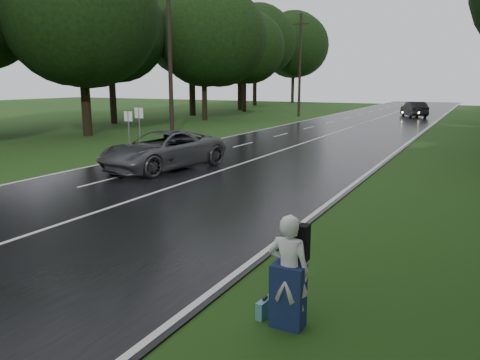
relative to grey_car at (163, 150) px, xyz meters
The scene contains 13 objects.
road 9.10m from the grey_car, 73.77° to the left, with size 12.00×140.00×0.04m, color black.
lane_center 9.10m from the grey_car, 73.77° to the left, with size 0.12×140.00×0.01m, color silver.
grey_car is the anchor object (origin of this frame).
far_car 38.04m from the grey_car, 81.58° to the left, with size 1.74×5.00×1.65m, color black.
hitchhiker 14.24m from the grey_car, 45.35° to the right, with size 0.68×0.61×1.86m.
suitcase 13.86m from the grey_car, 46.38° to the right, with size 0.12×0.42×0.30m, color teal.
utility_pole_mid 10.84m from the grey_car, 123.52° to the left, with size 1.80×0.28×10.82m, color black, non-canonical shape.
utility_pole_far 33.51m from the grey_car, 100.26° to the left, with size 1.80×0.28×10.95m, color black, non-canonical shape.
road_sign_a 5.74m from the grey_car, 145.41° to the left, with size 0.54×0.10×2.25m, color white, non-canonical shape.
road_sign_b 6.29m from the grey_car, 138.58° to the left, with size 0.57×0.10×2.39m, color white, non-canonical shape.
tree_left_d 15.12m from the grey_car, 147.47° to the left, with size 8.82×8.82×13.78m, color black, non-canonical shape.
tree_left_e 27.05m from the grey_car, 117.86° to the left, with size 8.59×8.59×13.42m, color black, non-canonical shape.
tree_left_f 40.92m from the grey_car, 112.00° to the left, with size 8.90×8.90×13.91m, color black, non-canonical shape.
Camera 1 is at (9.96, -5.26, 3.84)m, focal length 35.00 mm.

